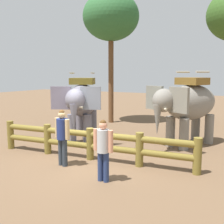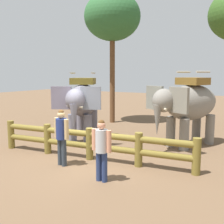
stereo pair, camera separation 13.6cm
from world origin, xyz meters
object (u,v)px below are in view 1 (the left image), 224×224
at_px(elephant_center, 188,104).
at_px(tourist_woman_in_black, 62,134).
at_px(tourist_man_in_blue, 103,146).
at_px(tree_far_left, 111,18).
at_px(log_fence, 90,141).
at_px(elephant_near_left, 82,102).

bearing_deg(elephant_center, tourist_woman_in_black, -122.81).
bearing_deg(tourist_woman_in_black, tourist_man_in_blue, -14.59).
bearing_deg(tree_far_left, tourist_woman_in_black, -71.64).
height_order(tourist_woman_in_black, tourist_man_in_blue, tourist_woman_in_black).
bearing_deg(elephant_center, log_fence, -125.13).
distance_m(log_fence, elephant_center, 4.17).
bearing_deg(tourist_man_in_blue, tree_far_left, 118.19).
bearing_deg(elephant_near_left, tourist_woman_in_black, -64.48).
height_order(elephant_near_left, tourist_woman_in_black, elephant_near_left).
relative_size(tourist_man_in_blue, tree_far_left, 0.23).
relative_size(log_fence, elephant_center, 2.02).
height_order(log_fence, elephant_near_left, elephant_near_left).
bearing_deg(tourist_man_in_blue, elephant_near_left, 132.10).
bearing_deg(elephant_near_left, tourist_man_in_blue, -47.90).
xyz_separation_m(tourist_woman_in_black, tree_far_left, (-2.41, 7.26, 4.88)).
distance_m(tourist_woman_in_black, tree_far_left, 9.08).
distance_m(log_fence, tree_far_left, 8.72).
distance_m(elephant_center, tree_far_left, 7.32).
distance_m(log_fence, tourist_man_in_blue, 1.93).
xyz_separation_m(elephant_near_left, tourist_man_in_blue, (3.20, -3.54, -0.67)).
bearing_deg(tourist_man_in_blue, log_fence, 134.27).
bearing_deg(log_fence, tree_far_left, 113.84).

